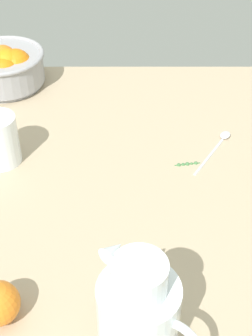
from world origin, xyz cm
name	(u,v)px	position (x,y,z in cm)	size (l,w,h in cm)	color
ground_plane	(134,200)	(0.00, 0.00, -1.50)	(138.83, 108.49, 3.00)	tan
fruit_bowl	(2,67)	(-34.32, 43.61, 5.55)	(22.41, 22.41, 11.16)	#99999E
juice_pitcher	(142,320)	(0.51, -33.55, 7.05)	(14.10, 12.71, 19.49)	white
spoon	(217,145)	(19.04, 16.11, 0.42)	(10.70, 15.99, 1.00)	silver
herb_sprig_0	(187,163)	(11.53, 9.67, 0.28)	(5.68, 1.52, 0.96)	#417340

